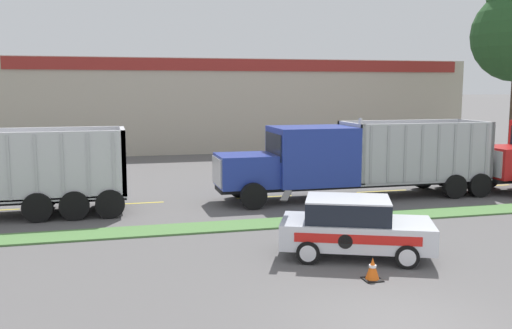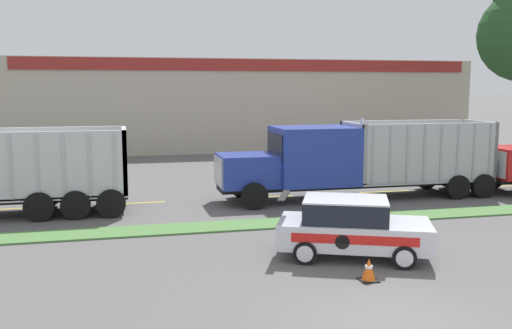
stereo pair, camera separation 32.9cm
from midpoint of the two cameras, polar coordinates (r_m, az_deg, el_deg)
The scene contains 10 objects.
ground_plane at distance 11.83m, azimuth 13.57°, elevation -15.25°, with size 600.00×600.00×0.00m, color #5B5959.
grass_verge at distance 19.32m, azimuth 1.68°, elevation -5.87°, with size 120.00×1.38×0.06m, color #517F42.
centre_line_3 at distance 23.19m, azimuth -12.59°, elevation -3.82°, with size 2.40×0.14×0.01m, color yellow.
centre_line_4 at distance 23.96m, azimuth 0.45°, elevation -3.26°, with size 2.40×0.14×0.01m, color yellow.
centre_line_5 at distance 25.86m, azimuth 12.10°, elevation -2.62°, with size 2.40×0.14×0.01m, color yellow.
centre_line_6 at distance 28.66m, azimuth 21.82°, elevation -2.00°, with size 2.40×0.14×0.01m, color yellow.
dump_truck_lead at distance 23.57m, azimuth 7.20°, elevation 0.34°, with size 11.57×2.78×3.36m.
rally_car at distance 15.75m, azimuth 9.16°, elevation -6.14°, with size 4.45×3.30×1.64m.
traffic_cone at distance 14.07m, azimuth 10.91°, elevation -10.24°, with size 0.43×0.43×0.55m.
store_building_backdrop at distance 45.59m, azimuth -2.60°, elevation 6.09°, with size 33.48×12.10×6.53m.
Camera 1 is at (-5.40, -9.53, 4.58)m, focal length 40.00 mm.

